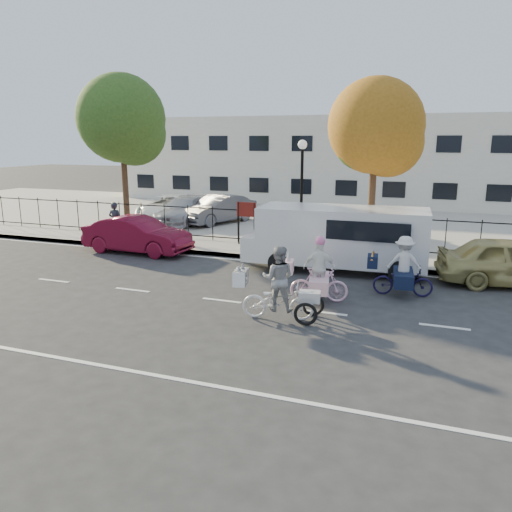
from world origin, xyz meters
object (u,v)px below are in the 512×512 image
at_px(zebra_trike, 278,291).
at_px(lot_car_d, 393,227).
at_px(bull_bike, 402,272).
at_px(lot_car_c, 218,209).
at_px(white_van, 339,236).
at_px(lot_car_a, 184,211).
at_px(pedestrian, 115,221).
at_px(unicorn_bike, 318,278).
at_px(lot_car_b, 169,208).
at_px(lamppost, 302,175).
at_px(red_sedan, 137,235).

xyz_separation_m(zebra_trike, lot_car_d, (1.93, 10.42, 0.03)).
bearing_deg(zebra_trike, bull_bike, -52.53).
distance_m(lot_car_c, lot_car_d, 9.33).
bearing_deg(white_van, lot_car_a, 142.90).
distance_m(bull_bike, pedestrian, 12.96).
height_order(unicorn_bike, lot_car_b, unicorn_bike).
bearing_deg(lot_car_a, lot_car_b, 150.62).
bearing_deg(lot_car_b, lot_car_a, -32.51).
height_order(zebra_trike, lot_car_a, zebra_trike).
xyz_separation_m(bull_bike, white_van, (-2.33, 2.23, 0.51)).
xyz_separation_m(lot_car_a, lot_car_c, (1.66, 0.67, 0.07)).
height_order(bull_bike, lot_car_a, bull_bike).
xyz_separation_m(unicorn_bike, lot_car_c, (-7.84, 10.59, 0.18)).
bearing_deg(lot_car_b, pedestrian, -90.94).
xyz_separation_m(zebra_trike, bull_bike, (2.84, 3.13, -0.03)).
height_order(zebra_trike, unicorn_bike, zebra_trike).
xyz_separation_m(lamppost, zebra_trike, (1.46, -7.66, -2.37)).
height_order(bull_bike, white_van, white_van).
bearing_deg(pedestrian, red_sedan, 142.21).
bearing_deg(zebra_trike, white_van, -15.71).
relative_size(zebra_trike, lot_car_b, 0.46).
distance_m(red_sedan, lot_car_b, 7.37).
bearing_deg(white_van, zebra_trike, -98.59).
bearing_deg(lot_car_c, lot_car_b, -158.10).
bearing_deg(lot_car_d, white_van, -113.04).
height_order(pedestrian, lot_car_b, pedestrian).
distance_m(unicorn_bike, lot_car_a, 13.73).
height_order(bull_bike, lot_car_c, bull_bike).
bearing_deg(lot_car_d, lot_car_c, 160.85).
relative_size(lamppost, white_van, 0.68).
relative_size(zebra_trike, bull_bike, 1.16).
bearing_deg(unicorn_bike, pedestrian, 53.09).
bearing_deg(lot_car_a, unicorn_bike, -49.45).
distance_m(zebra_trike, lot_car_c, 14.28).
xyz_separation_m(zebra_trike, lot_car_a, (-8.86, 11.66, 0.08)).
bearing_deg(lamppost, red_sedan, -159.64).
bearing_deg(unicorn_bike, white_van, -9.22).
bearing_deg(red_sedan, white_van, -87.62).
xyz_separation_m(bull_bike, red_sedan, (-10.49, 2.23, 0.02)).
height_order(zebra_trike, lot_car_b, zebra_trike).
bearing_deg(lot_car_c, lot_car_a, -136.85).
bearing_deg(lot_car_d, lamppost, -148.15).
bearing_deg(zebra_trike, unicorn_bike, -30.32).
relative_size(lot_car_b, lot_car_d, 1.35).
height_order(red_sedan, lot_car_d, red_sedan).
distance_m(lot_car_b, lot_car_c, 2.95).
relative_size(unicorn_bike, lot_car_c, 0.43).
relative_size(lamppost, lot_car_a, 0.94).
distance_m(lamppost, white_van, 3.56).
xyz_separation_m(white_van, pedestrian, (-10.13, 1.31, -0.24)).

